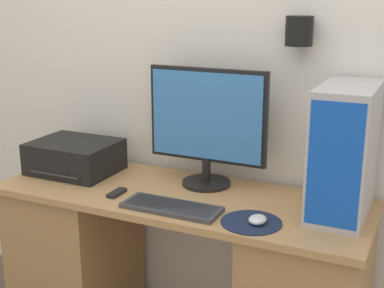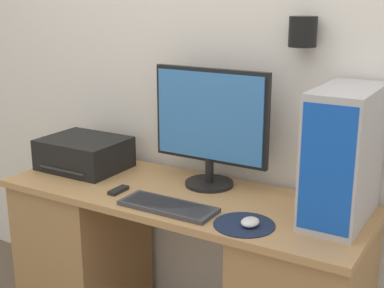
{
  "view_description": "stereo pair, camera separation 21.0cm",
  "coord_description": "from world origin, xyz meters",
  "px_view_note": "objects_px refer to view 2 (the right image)",
  "views": [
    {
      "loc": [
        0.95,
        -1.63,
        1.58
      ],
      "look_at": [
        0.06,
        0.29,
        0.98
      ],
      "focal_mm": 50.0,
      "sensor_mm": 36.0,
      "label": 1
    },
    {
      "loc": [
        1.14,
        -1.53,
        1.58
      ],
      "look_at": [
        0.06,
        0.29,
        0.98
      ],
      "focal_mm": 50.0,
      "sensor_mm": 36.0,
      "label": 2
    }
  ],
  "objects_px": {
    "printer": "(84,154)",
    "remote_control": "(118,190)",
    "mouse": "(250,222)",
    "monitor": "(210,122)",
    "keyboard": "(168,206)",
    "computer_tower": "(343,155)"
  },
  "relations": [
    {
      "from": "printer",
      "to": "remote_control",
      "type": "xyz_separation_m",
      "value": [
        0.35,
        -0.18,
        -0.07
      ]
    },
    {
      "from": "remote_control",
      "to": "mouse",
      "type": "bearing_deg",
      "value": -3.17
    },
    {
      "from": "monitor",
      "to": "printer",
      "type": "height_order",
      "value": "monitor"
    },
    {
      "from": "keyboard",
      "to": "printer",
      "type": "xyz_separation_m",
      "value": [
        -0.63,
        0.22,
        0.06
      ]
    },
    {
      "from": "monitor",
      "to": "computer_tower",
      "type": "relative_size",
      "value": 1.07
    },
    {
      "from": "keyboard",
      "to": "remote_control",
      "type": "bearing_deg",
      "value": 171.05
    },
    {
      "from": "monitor",
      "to": "remote_control",
      "type": "height_order",
      "value": "monitor"
    },
    {
      "from": "mouse",
      "to": "computer_tower",
      "type": "bearing_deg",
      "value": 43.13
    },
    {
      "from": "computer_tower",
      "to": "remote_control",
      "type": "relative_size",
      "value": 4.8
    },
    {
      "from": "monitor",
      "to": "remote_control",
      "type": "relative_size",
      "value": 5.15
    },
    {
      "from": "mouse",
      "to": "remote_control",
      "type": "xyz_separation_m",
      "value": [
        -0.64,
        0.04,
        -0.01
      ]
    },
    {
      "from": "remote_control",
      "to": "printer",
      "type": "bearing_deg",
      "value": 152.99
    },
    {
      "from": "mouse",
      "to": "computer_tower",
      "type": "relative_size",
      "value": 0.16
    },
    {
      "from": "monitor",
      "to": "printer",
      "type": "xyz_separation_m",
      "value": [
        -0.64,
        -0.1,
        -0.21
      ]
    },
    {
      "from": "monitor",
      "to": "remote_control",
      "type": "bearing_deg",
      "value": -136.52
    },
    {
      "from": "remote_control",
      "to": "keyboard",
      "type": "bearing_deg",
      "value": -8.95
    },
    {
      "from": "printer",
      "to": "computer_tower",
      "type": "bearing_deg",
      "value": 1.29
    },
    {
      "from": "monitor",
      "to": "keyboard",
      "type": "relative_size",
      "value": 1.36
    },
    {
      "from": "computer_tower",
      "to": "printer",
      "type": "xyz_separation_m",
      "value": [
        -1.24,
        -0.03,
        -0.18
      ]
    },
    {
      "from": "printer",
      "to": "remote_control",
      "type": "distance_m",
      "value": 0.4
    },
    {
      "from": "keyboard",
      "to": "mouse",
      "type": "relative_size",
      "value": 4.88
    },
    {
      "from": "monitor",
      "to": "printer",
      "type": "bearing_deg",
      "value": -170.95
    }
  ]
}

